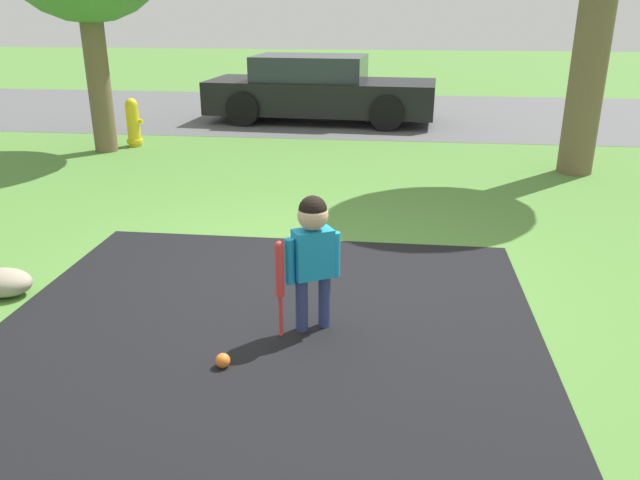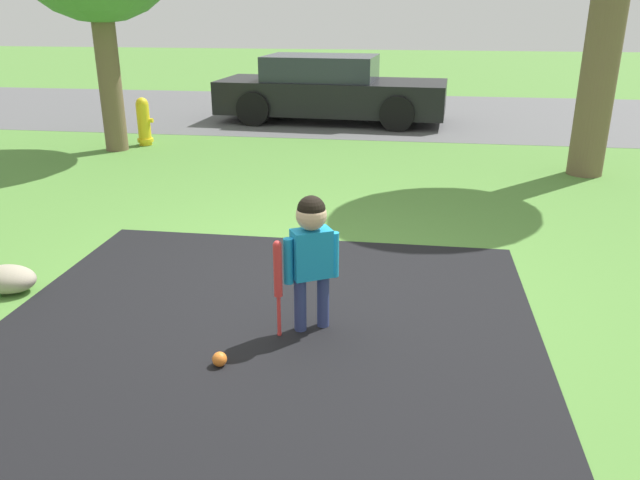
% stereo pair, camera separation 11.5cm
% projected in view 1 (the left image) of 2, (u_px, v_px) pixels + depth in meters
% --- Properties ---
extents(ground_plane, '(60.00, 60.00, 0.00)m').
position_uv_depth(ground_plane, '(303.00, 281.00, 5.30)').
color(ground_plane, '#518438').
extents(street_strip, '(40.00, 6.00, 0.01)m').
position_uv_depth(street_strip, '(363.00, 113.00, 13.65)').
color(street_strip, '#59595B').
rests_on(street_strip, ground).
extents(child, '(0.36, 0.27, 1.00)m').
position_uv_depth(child, '(313.00, 245.00, 4.30)').
color(child, navy).
rests_on(child, ground).
extents(baseball_bat, '(0.06, 0.06, 0.72)m').
position_uv_depth(baseball_bat, '(280.00, 276.00, 4.25)').
color(baseball_bat, red).
rests_on(baseball_bat, ground).
extents(sports_ball, '(0.10, 0.10, 0.10)m').
position_uv_depth(sports_ball, '(223.00, 361.00, 4.02)').
color(sports_ball, orange).
rests_on(sports_ball, ground).
extents(fire_hydrant, '(0.29, 0.26, 0.79)m').
position_uv_depth(fire_hydrant, '(133.00, 123.00, 10.29)').
color(fire_hydrant, yellow).
rests_on(fire_hydrant, ground).
extents(parked_car, '(4.57, 2.05, 1.28)m').
position_uv_depth(parked_car, '(319.00, 90.00, 12.45)').
color(parked_car, black).
rests_on(parked_car, ground).
extents(edging_rock, '(0.48, 0.33, 0.22)m').
position_uv_depth(edging_rock, '(3.00, 283.00, 5.01)').
color(edging_rock, '#9E937F').
rests_on(edging_rock, ground).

